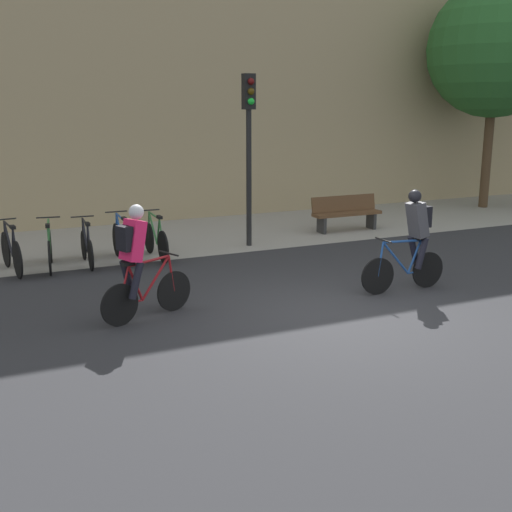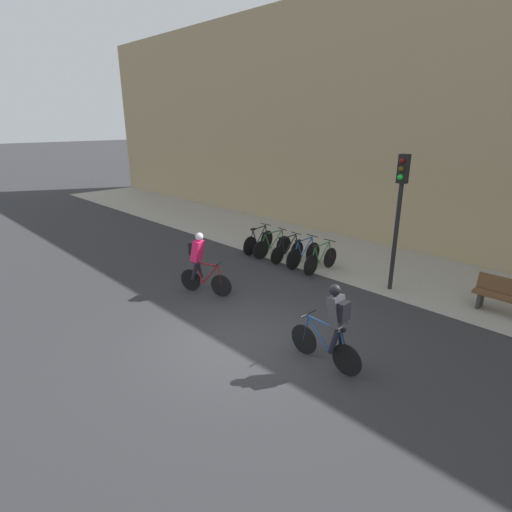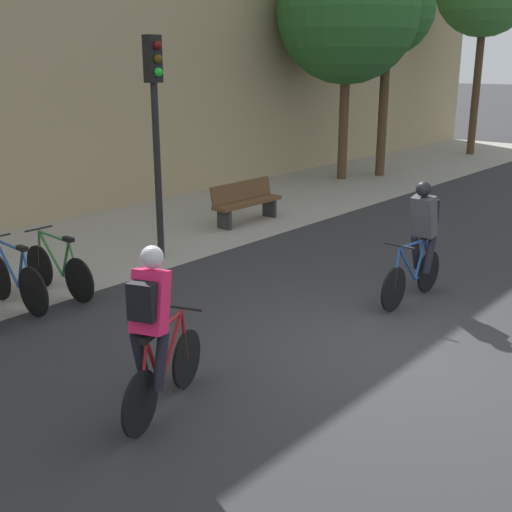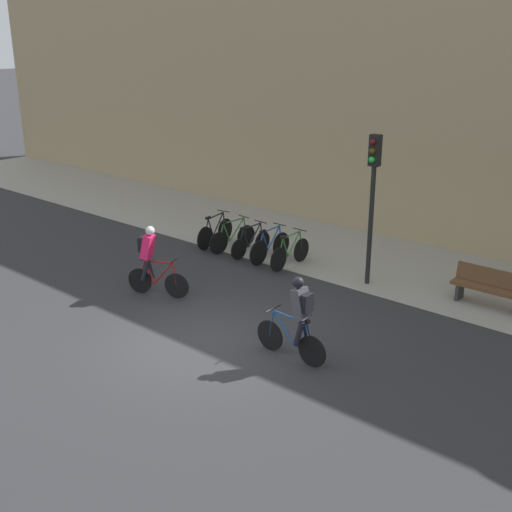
{
  "view_description": "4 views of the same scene",
  "coord_description": "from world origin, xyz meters",
  "px_view_note": "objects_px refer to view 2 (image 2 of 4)",
  "views": [
    {
      "loc": [
        -5.04,
        -8.04,
        3.17
      ],
      "look_at": [
        -0.74,
        1.29,
        0.73
      ],
      "focal_mm": 45.0,
      "sensor_mm": 36.0,
      "label": 1
    },
    {
      "loc": [
        5.75,
        -5.18,
        4.61
      ],
      "look_at": [
        -1.7,
        2.12,
        1.09
      ],
      "focal_mm": 28.0,
      "sensor_mm": 36.0,
      "label": 2
    },
    {
      "loc": [
        -6.47,
        -3.41,
        3.38
      ],
      "look_at": [
        0.08,
        2.19,
        0.77
      ],
      "focal_mm": 45.0,
      "sensor_mm": 36.0,
      "label": 3
    },
    {
      "loc": [
        8.61,
        -8.46,
        6.13
      ],
      "look_at": [
        -0.8,
        2.59,
        1.04
      ],
      "focal_mm": 45.0,
      "sensor_mm": 36.0,
      "label": 4
    }
  ],
  "objects_px": {
    "parked_bike_1": "(272,246)",
    "cyclist_pink": "(200,261)",
    "cyclist_grey": "(334,324)",
    "traffic_light_pole": "(400,199)",
    "parked_bike_2": "(287,251)",
    "parked_bike_0": "(258,241)",
    "parked_bike_4": "(321,260)",
    "parked_bike_3": "(303,254)"
  },
  "relations": [
    {
      "from": "parked_bike_2",
      "to": "traffic_light_pole",
      "type": "xyz_separation_m",
      "value": [
        3.71,
        0.28,
        2.25
      ]
    },
    {
      "from": "cyclist_grey",
      "to": "parked_bike_3",
      "type": "xyz_separation_m",
      "value": [
        -4.1,
        4.17,
        -0.53
      ]
    },
    {
      "from": "cyclist_pink",
      "to": "parked_bike_4",
      "type": "xyz_separation_m",
      "value": [
        1.36,
        3.78,
        -0.54
      ]
    },
    {
      "from": "parked_bike_0",
      "to": "parked_bike_1",
      "type": "xyz_separation_m",
      "value": [
        0.71,
        -0.0,
        -0.01
      ]
    },
    {
      "from": "cyclist_grey",
      "to": "parked_bike_1",
      "type": "height_order",
      "value": "cyclist_grey"
    },
    {
      "from": "parked_bike_1",
      "to": "traffic_light_pole",
      "type": "relative_size",
      "value": 0.45
    },
    {
      "from": "parked_bike_0",
      "to": "parked_bike_1",
      "type": "height_order",
      "value": "parked_bike_0"
    },
    {
      "from": "cyclist_grey",
      "to": "parked_bike_2",
      "type": "bearing_deg",
      "value": 139.13
    },
    {
      "from": "parked_bike_2",
      "to": "parked_bike_4",
      "type": "xyz_separation_m",
      "value": [
        1.43,
        0.0,
        0.02
      ]
    },
    {
      "from": "parked_bike_2",
      "to": "cyclist_grey",
      "type": "bearing_deg",
      "value": -40.87
    },
    {
      "from": "parked_bike_0",
      "to": "parked_bike_3",
      "type": "relative_size",
      "value": 1.02
    },
    {
      "from": "cyclist_grey",
      "to": "parked_bike_4",
      "type": "distance_m",
      "value": 5.4
    },
    {
      "from": "parked_bike_3",
      "to": "traffic_light_pole",
      "type": "bearing_deg",
      "value": 5.38
    },
    {
      "from": "parked_bike_2",
      "to": "traffic_light_pole",
      "type": "distance_m",
      "value": 4.35
    },
    {
      "from": "cyclist_pink",
      "to": "cyclist_grey",
      "type": "height_order",
      "value": "cyclist_grey"
    },
    {
      "from": "parked_bike_2",
      "to": "parked_bike_0",
      "type": "bearing_deg",
      "value": 179.95
    },
    {
      "from": "parked_bike_4",
      "to": "parked_bike_0",
      "type": "bearing_deg",
      "value": 179.99
    },
    {
      "from": "parked_bike_0",
      "to": "parked_bike_2",
      "type": "relative_size",
      "value": 1.08
    },
    {
      "from": "parked_bike_0",
      "to": "parked_bike_4",
      "type": "distance_m",
      "value": 2.85
    },
    {
      "from": "cyclist_pink",
      "to": "parked_bike_4",
      "type": "height_order",
      "value": "cyclist_pink"
    },
    {
      "from": "parked_bike_3",
      "to": "parked_bike_4",
      "type": "bearing_deg",
      "value": -0.09
    },
    {
      "from": "parked_bike_4",
      "to": "traffic_light_pole",
      "type": "xyz_separation_m",
      "value": [
        2.28,
        0.28,
        2.23
      ]
    },
    {
      "from": "parked_bike_0",
      "to": "traffic_light_pole",
      "type": "height_order",
      "value": "traffic_light_pole"
    },
    {
      "from": "cyclist_grey",
      "to": "traffic_light_pole",
      "type": "distance_m",
      "value": 4.88
    },
    {
      "from": "cyclist_pink",
      "to": "traffic_light_pole",
      "type": "xyz_separation_m",
      "value": [
        3.64,
        4.07,
        1.68
      ]
    },
    {
      "from": "parked_bike_0",
      "to": "parked_bike_4",
      "type": "xyz_separation_m",
      "value": [
        2.85,
        -0.0,
        -0.01
      ]
    },
    {
      "from": "traffic_light_pole",
      "to": "cyclist_pink",
      "type": "bearing_deg",
      "value": -131.79
    },
    {
      "from": "parked_bike_2",
      "to": "parked_bike_4",
      "type": "distance_m",
      "value": 1.43
    },
    {
      "from": "parked_bike_2",
      "to": "cyclist_pink",
      "type": "bearing_deg",
      "value": -88.94
    },
    {
      "from": "cyclist_grey",
      "to": "cyclist_pink",
      "type": "bearing_deg",
      "value": 175.41
    },
    {
      "from": "parked_bike_1",
      "to": "parked_bike_4",
      "type": "height_order",
      "value": "parked_bike_4"
    },
    {
      "from": "parked_bike_1",
      "to": "traffic_light_pole",
      "type": "distance_m",
      "value": 4.96
    },
    {
      "from": "cyclist_pink",
      "to": "parked_bike_2",
      "type": "distance_m",
      "value": 3.83
    },
    {
      "from": "cyclist_grey",
      "to": "parked_bike_1",
      "type": "bearing_deg",
      "value": 143.0
    },
    {
      "from": "parked_bike_4",
      "to": "traffic_light_pole",
      "type": "height_order",
      "value": "traffic_light_pole"
    },
    {
      "from": "cyclist_pink",
      "to": "parked_bike_3",
      "type": "bearing_deg",
      "value": 80.37
    },
    {
      "from": "parked_bike_1",
      "to": "cyclist_pink",
      "type": "bearing_deg",
      "value": -78.29
    },
    {
      "from": "traffic_light_pole",
      "to": "parked_bike_4",
      "type": "bearing_deg",
      "value": -172.92
    },
    {
      "from": "parked_bike_0",
      "to": "parked_bike_1",
      "type": "distance_m",
      "value": 0.71
    },
    {
      "from": "cyclist_pink",
      "to": "parked_bike_4",
      "type": "relative_size",
      "value": 1.03
    },
    {
      "from": "cyclist_grey",
      "to": "parked_bike_4",
      "type": "relative_size",
      "value": 1.03
    },
    {
      "from": "cyclist_grey",
      "to": "traffic_light_pole",
      "type": "bearing_deg",
      "value": 103.97
    }
  ]
}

